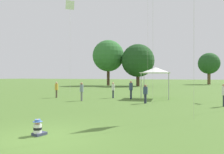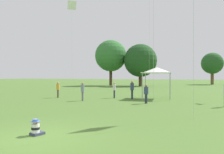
{
  "view_description": "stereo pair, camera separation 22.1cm",
  "coord_description": "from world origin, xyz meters",
  "px_view_note": "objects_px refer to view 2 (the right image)",
  "views": [
    {
      "loc": [
        5.25,
        -6.16,
        2.2
      ],
      "look_at": [
        -0.1,
        6.98,
        2.15
      ],
      "focal_mm": 35.0,
      "sensor_mm": 36.0,
      "label": 1
    },
    {
      "loc": [
        5.45,
        -6.08,
        2.2
      ],
      "look_at": [
        -0.1,
        6.98,
        2.15
      ],
      "focal_mm": 35.0,
      "sensor_mm": 36.0,
      "label": 2
    }
  ],
  "objects_px": {
    "person_standing_6": "(132,88)",
    "distant_tree_3": "(212,63)",
    "distant_tree_1": "(140,61)",
    "kite_1": "(72,8)",
    "person_standing_7": "(146,92)",
    "distant_tree_0": "(111,56)",
    "person_standing_5": "(114,88)",
    "seated_toddler": "(36,128)",
    "person_standing_3": "(83,90)",
    "person_standing_1": "(58,88)",
    "canopy_tent": "(157,70)"
  },
  "relations": [
    {
      "from": "person_standing_1",
      "to": "canopy_tent",
      "type": "relative_size",
      "value": 0.51
    },
    {
      "from": "person_standing_1",
      "to": "distant_tree_1",
      "type": "bearing_deg",
      "value": 135.88
    },
    {
      "from": "person_standing_5",
      "to": "distant_tree_3",
      "type": "xyz_separation_m",
      "value": [
        10.22,
        43.96,
        4.65
      ]
    },
    {
      "from": "person_standing_6",
      "to": "distant_tree_0",
      "type": "bearing_deg",
      "value": -53.24
    },
    {
      "from": "canopy_tent",
      "to": "person_standing_1",
      "type": "bearing_deg",
      "value": -161.25
    },
    {
      "from": "person_standing_3",
      "to": "person_standing_6",
      "type": "height_order",
      "value": "person_standing_6"
    },
    {
      "from": "person_standing_5",
      "to": "distant_tree_0",
      "type": "bearing_deg",
      "value": 63.73
    },
    {
      "from": "canopy_tent",
      "to": "distant_tree_3",
      "type": "relative_size",
      "value": 0.37
    },
    {
      "from": "person_standing_7",
      "to": "distant_tree_0",
      "type": "xyz_separation_m",
      "value": [
        -16.17,
        30.19,
        6.13
      ]
    },
    {
      "from": "person_standing_7",
      "to": "kite_1",
      "type": "relative_size",
      "value": 0.12
    },
    {
      "from": "person_standing_1",
      "to": "person_standing_5",
      "type": "bearing_deg",
      "value": 65.37
    },
    {
      "from": "person_standing_7",
      "to": "kite_1",
      "type": "bearing_deg",
      "value": -27.52
    },
    {
      "from": "seated_toddler",
      "to": "person_standing_7",
      "type": "bearing_deg",
      "value": 94.26
    },
    {
      "from": "person_standing_3",
      "to": "kite_1",
      "type": "distance_m",
      "value": 15.15
    },
    {
      "from": "person_standing_1",
      "to": "person_standing_6",
      "type": "relative_size",
      "value": 0.92
    },
    {
      "from": "seated_toddler",
      "to": "kite_1",
      "type": "height_order",
      "value": "kite_1"
    },
    {
      "from": "person_standing_1",
      "to": "person_standing_7",
      "type": "relative_size",
      "value": 1.06
    },
    {
      "from": "person_standing_6",
      "to": "person_standing_7",
      "type": "relative_size",
      "value": 1.15
    },
    {
      "from": "person_standing_5",
      "to": "kite_1",
      "type": "xyz_separation_m",
      "value": [
        -8.41,
        5.12,
        10.65
      ]
    },
    {
      "from": "person_standing_6",
      "to": "person_standing_1",
      "type": "bearing_deg",
      "value": 20.95
    },
    {
      "from": "person_standing_6",
      "to": "distant_tree_3",
      "type": "xyz_separation_m",
      "value": [
        8.24,
        44.29,
        4.57
      ]
    },
    {
      "from": "seated_toddler",
      "to": "distant_tree_3",
      "type": "bearing_deg",
      "value": 94.27
    },
    {
      "from": "person_standing_5",
      "to": "person_standing_6",
      "type": "distance_m",
      "value": 2.01
    },
    {
      "from": "person_standing_6",
      "to": "canopy_tent",
      "type": "xyz_separation_m",
      "value": [
        2.02,
        1.72,
        1.72
      ]
    },
    {
      "from": "person_standing_6",
      "to": "distant_tree_1",
      "type": "xyz_separation_m",
      "value": [
        -6.93,
        27.67,
        4.67
      ]
    },
    {
      "from": "distant_tree_3",
      "to": "seated_toddler",
      "type": "bearing_deg",
      "value": -97.53
    },
    {
      "from": "kite_1",
      "to": "person_standing_7",
      "type": "bearing_deg",
      "value": 146.99
    },
    {
      "from": "person_standing_5",
      "to": "distant_tree_1",
      "type": "bearing_deg",
      "value": 49.92
    },
    {
      "from": "person_standing_3",
      "to": "distant_tree_1",
      "type": "xyz_separation_m",
      "value": [
        -3.27,
        30.68,
        4.73
      ]
    },
    {
      "from": "kite_1",
      "to": "distant_tree_0",
      "type": "bearing_deg",
      "value": -80.26
    },
    {
      "from": "seated_toddler",
      "to": "canopy_tent",
      "type": "bearing_deg",
      "value": 96.48
    },
    {
      "from": "seated_toddler",
      "to": "distant_tree_3",
      "type": "height_order",
      "value": "distant_tree_3"
    },
    {
      "from": "seated_toddler",
      "to": "person_standing_1",
      "type": "height_order",
      "value": "person_standing_1"
    },
    {
      "from": "person_standing_5",
      "to": "person_standing_1",
      "type": "bearing_deg",
      "value": 148.06
    },
    {
      "from": "distant_tree_3",
      "to": "canopy_tent",
      "type": "bearing_deg",
      "value": -98.32
    },
    {
      "from": "person_standing_1",
      "to": "person_standing_7",
      "type": "distance_m",
      "value": 9.59
    },
    {
      "from": "distant_tree_1",
      "to": "kite_1",
      "type": "bearing_deg",
      "value": -98.83
    },
    {
      "from": "seated_toddler",
      "to": "canopy_tent",
      "type": "distance_m",
      "value": 15.54
    },
    {
      "from": "seated_toddler",
      "to": "distant_tree_3",
      "type": "relative_size",
      "value": 0.07
    },
    {
      "from": "person_standing_1",
      "to": "distant_tree_3",
      "type": "xyz_separation_m",
      "value": [
        15.72,
        45.79,
        4.66
      ]
    },
    {
      "from": "kite_1",
      "to": "distant_tree_1",
      "type": "distance_m",
      "value": 23.25
    },
    {
      "from": "person_standing_5",
      "to": "distant_tree_1",
      "type": "distance_m",
      "value": 28.19
    },
    {
      "from": "kite_1",
      "to": "distant_tree_3",
      "type": "bearing_deg",
      "value": -115.52
    },
    {
      "from": "person_standing_5",
      "to": "distant_tree_1",
      "type": "height_order",
      "value": "distant_tree_1"
    },
    {
      "from": "person_standing_5",
      "to": "distant_tree_3",
      "type": "relative_size",
      "value": 0.19
    },
    {
      "from": "distant_tree_0",
      "to": "kite_1",
      "type": "bearing_deg",
      "value": -80.36
    },
    {
      "from": "person_standing_7",
      "to": "distant_tree_3",
      "type": "height_order",
      "value": "distant_tree_3"
    },
    {
      "from": "person_standing_1",
      "to": "distant_tree_3",
      "type": "distance_m",
      "value": 48.64
    },
    {
      "from": "seated_toddler",
      "to": "distant_tree_1",
      "type": "distance_m",
      "value": 42.25
    },
    {
      "from": "distant_tree_3",
      "to": "distant_tree_0",
      "type": "bearing_deg",
      "value": -143.18
    }
  ]
}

